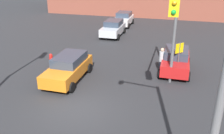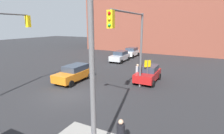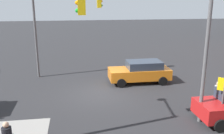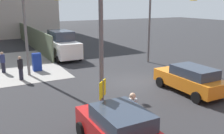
{
  "view_description": "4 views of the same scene",
  "coord_description": "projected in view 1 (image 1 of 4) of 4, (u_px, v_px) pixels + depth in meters",
  "views": [
    {
      "loc": [
        10.46,
        4.75,
        7.13
      ],
      "look_at": [
        -1.45,
        1.47,
        1.94
      ],
      "focal_mm": 40.0,
      "sensor_mm": 36.0,
      "label": 1
    },
    {
      "loc": [
        10.22,
        9.16,
        5.53
      ],
      "look_at": [
        -1.11,
        3.36,
        2.47
      ],
      "focal_mm": 28.0,
      "sensor_mm": 36.0,
      "label": 2
    },
    {
      "loc": [
        1.63,
        15.18,
        5.98
      ],
      "look_at": [
        -0.63,
        0.54,
        1.96
      ],
      "focal_mm": 40.0,
      "sensor_mm": 36.0,
      "label": 3
    },
    {
      "loc": [
        -13.38,
        8.75,
        5.17
      ],
      "look_at": [
        -1.67,
        2.5,
        1.77
      ],
      "focal_mm": 40.0,
      "sensor_mm": 36.0,
      "label": 4
    }
  ],
  "objects": [
    {
      "name": "ground_plane",
      "position": [
        78.0,
        108.0,
        13.22
      ],
      "size": [
        120.0,
        120.0,
        0.0
      ],
      "primitive_type": "plane",
      "color": "#28282B"
    },
    {
      "name": "street_lamp_corner",
      "position": [
        206.0,
        82.0,
        5.49
      ],
      "size": [
        0.68,
        2.66,
        8.0
      ],
      "color": "slate",
      "rests_on": "ground"
    },
    {
      "name": "sedan_red",
      "position": [
        176.0,
        60.0,
        17.37
      ],
      "size": [
        3.86,
        2.02,
        1.62
      ],
      "color": "#B21919",
      "rests_on": "ground"
    },
    {
      "name": "sedan_white",
      "position": [
        124.0,
        19.0,
        30.25
      ],
      "size": [
        3.81,
        2.02,
        1.62
      ],
      "color": "white",
      "rests_on": "ground"
    },
    {
      "name": "pedestrian_crossing",
      "position": [
        162.0,
        60.0,
        17.08
      ],
      "size": [
        0.36,
        0.36,
        1.83
      ],
      "rotation": [
        0.0,
        0.0,
        4.03
      ],
      "color": "#B2B2B7",
      "rests_on": "ground"
    },
    {
      "name": "warning_sign_two_way",
      "position": [
        179.0,
        54.0,
        16.19
      ],
      "size": [
        0.48,
        0.48,
        2.4
      ],
      "color": "#4C4C4C",
      "rests_on": "ground"
    },
    {
      "name": "coupe_orange",
      "position": [
        68.0,
        68.0,
        16.16
      ],
      "size": [
        4.45,
        2.02,
        1.62
      ],
      "color": "orange",
      "rests_on": "ground"
    },
    {
      "name": "traffic_signal_nw_corner",
      "position": [
        175.0,
        17.0,
        12.22
      ],
      "size": [
        6.12,
        0.36,
        6.5
      ],
      "color": "#59595B",
      "rests_on": "ground"
    },
    {
      "name": "fire_hydrant",
      "position": [
        51.0,
        59.0,
        18.51
      ],
      "size": [
        0.26,
        0.26,
        0.94
      ],
      "color": "red",
      "rests_on": "ground"
    },
    {
      "name": "sedan_silver",
      "position": [
        113.0,
        28.0,
        25.97
      ],
      "size": [
        4.02,
        2.02,
        1.62
      ],
      "color": "#B7BABF",
      "rests_on": "ground"
    }
  ]
}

